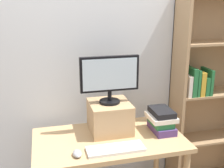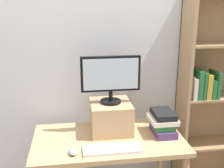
% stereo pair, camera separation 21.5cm
% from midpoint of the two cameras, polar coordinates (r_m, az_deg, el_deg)
% --- Properties ---
extents(back_wall, '(7.00, 0.08, 2.60)m').
position_cam_midpoint_polar(back_wall, '(2.51, 0.28, 4.94)').
color(back_wall, silver).
rests_on(back_wall, ground_plane).
extents(desk, '(1.18, 0.65, 0.76)m').
position_cam_midpoint_polar(desk, '(2.31, 2.01, -13.06)').
color(desk, tan).
rests_on(desk, ground_plane).
extents(bookshelf_unit, '(0.80, 0.28, 1.91)m').
position_cam_midpoint_polar(bookshelf_unit, '(2.83, 22.95, -1.95)').
color(bookshelf_unit, tan).
rests_on(bookshelf_unit, ground_plane).
extents(riser_box, '(0.33, 0.34, 0.25)m').
position_cam_midpoint_polar(riser_box, '(2.33, 2.39, -6.70)').
color(riser_box, tan).
rests_on(riser_box, desk).
extents(computer_monitor, '(0.47, 0.17, 0.38)m').
position_cam_midpoint_polar(computer_monitor, '(2.21, 2.50, 1.45)').
color(computer_monitor, black).
rests_on(computer_monitor, riser_box).
extents(keyboard, '(0.42, 0.15, 0.02)m').
position_cam_midpoint_polar(keyboard, '(2.08, 3.03, -13.11)').
color(keyboard, silver).
rests_on(keyboard, desk).
extents(computer_mouse, '(0.06, 0.10, 0.04)m').
position_cam_midpoint_polar(computer_mouse, '(2.05, -4.83, -13.57)').
color(computer_mouse, '#99999E').
rests_on(computer_mouse, desk).
extents(book_stack, '(0.21, 0.26, 0.19)m').
position_cam_midpoint_polar(book_stack, '(2.35, 12.93, -7.70)').
color(book_stack, '#4C336B').
rests_on(book_stack, desk).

